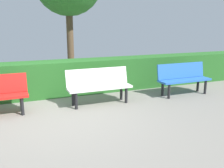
% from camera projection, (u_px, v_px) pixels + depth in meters
% --- Properties ---
extents(ground_plane, '(17.29, 17.29, 0.00)m').
position_uv_depth(ground_plane, '(55.00, 118.00, 5.13)').
color(ground_plane, gray).
extents(bench_blue, '(1.52, 0.47, 0.86)m').
position_uv_depth(bench_blue, '(183.00, 77.00, 6.82)').
color(bench_blue, blue).
rests_on(bench_blue, ground_plane).
extents(bench_white, '(1.57, 0.47, 0.86)m').
position_uv_depth(bench_white, '(99.00, 84.00, 6.01)').
color(bench_white, white).
rests_on(bench_white, ground_plane).
extents(hedge_row, '(13.29, 0.76, 0.93)m').
position_uv_depth(hedge_row, '(84.00, 76.00, 7.05)').
color(hedge_row, '#266023').
rests_on(hedge_row, ground_plane).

